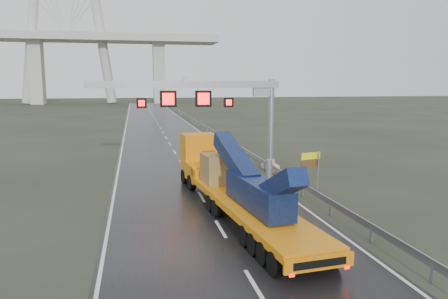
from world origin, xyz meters
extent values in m
plane|color=#272C1E|center=(0.00, 0.00, 0.00)|extent=(400.00, 400.00, 0.00)
cube|color=black|center=(0.00, 40.00, 0.01)|extent=(11.00, 200.00, 0.02)
cube|color=#B5B4B0|center=(6.90, 18.00, 0.15)|extent=(1.20, 1.20, 0.30)
cylinder|color=gray|center=(6.90, 18.00, 3.60)|extent=(0.48, 0.48, 7.20)
cube|color=gray|center=(0.00, 18.00, 6.80)|extent=(14.80, 0.55, 0.55)
cube|color=gray|center=(6.10, 18.00, 6.30)|extent=(1.40, 0.35, 0.90)
cube|color=gray|center=(0.00, 18.00, 7.25)|extent=(0.35, 0.35, 0.35)
cube|color=black|center=(-1.30, 17.95, 5.70)|extent=(1.25, 0.25, 1.25)
cube|color=#FF0C0C|center=(-1.30, 17.81, 5.70)|extent=(0.90, 0.02, 0.90)
cube|color=black|center=(1.40, 17.95, 5.70)|extent=(1.25, 0.25, 1.25)
cube|color=#FF0C0C|center=(1.40, 17.81, 5.70)|extent=(0.90, 0.02, 0.90)
cube|color=black|center=(-3.30, 17.95, 5.40)|extent=(0.75, 0.25, 0.75)
cube|color=#FF0C0C|center=(-3.30, 17.81, 5.40)|extent=(0.54, 0.02, 0.54)
cube|color=black|center=(3.40, 17.95, 5.40)|extent=(0.75, 0.25, 0.75)
cube|color=#FF0C0C|center=(3.40, 17.81, 5.40)|extent=(0.54, 0.02, 0.54)
cube|color=#B5B4B0|center=(-35.00, 140.00, 10.50)|extent=(4.00, 6.00, 21.00)
cube|color=#B5B4B0|center=(5.00, 140.00, 10.50)|extent=(4.00, 6.00, 21.00)
cube|color=orange|center=(1.51, 4.22, 0.97)|extent=(3.90, 13.11, 0.32)
cube|color=orange|center=(2.20, -2.34, 0.78)|extent=(2.67, 0.39, 0.51)
cube|color=black|center=(2.20, -2.40, 0.78)|extent=(2.02, 0.23, 0.28)
cube|color=#FF0505|center=(1.15, -2.51, 0.51)|extent=(0.21, 0.06, 0.11)
cube|color=#FF0505|center=(3.26, -2.29, 0.51)|extent=(0.21, 0.06, 0.11)
cube|color=orange|center=(0.81, 11.01, 1.34)|extent=(2.50, 1.35, 0.46)
cube|color=orange|center=(0.66, 12.48, 1.11)|extent=(2.67, 3.00, 1.11)
cube|color=orange|center=(0.48, 14.13, 2.21)|extent=(2.48, 2.07, 2.40)
cube|color=black|center=(0.39, 15.07, 2.49)|extent=(2.12, 0.27, 1.11)
cube|color=#111B51|center=(1.61, 3.31, 1.85)|extent=(1.86, 5.64, 1.29)
cube|color=#111B51|center=(1.28, 6.52, 2.95)|extent=(1.44, 5.15, 2.36)
cube|color=#111B51|center=(1.85, 1.01, 2.68)|extent=(1.20, 3.72, 2.23)
cylinder|color=gray|center=(2.16, 3.36, 2.68)|extent=(0.30, 0.30, 1.48)
cube|color=olive|center=(1.02, 9.00, 1.96)|extent=(2.23, 2.23, 1.66)
cylinder|color=black|center=(1.94, 0.09, 0.46)|extent=(2.76, 1.19, 0.92)
cylinder|color=black|center=(1.28, 6.52, 0.46)|extent=(2.76, 1.19, 0.92)
cylinder|color=black|center=(0.50, 13.95, 0.51)|extent=(2.58, 1.27, 1.01)
cylinder|color=gray|center=(6.57, 10.23, 1.27)|extent=(0.08, 0.08, 2.55)
cylinder|color=gray|center=(7.63, 10.23, 1.27)|extent=(0.08, 0.08, 2.55)
cube|color=#FFF80D|center=(7.10, 10.23, 2.28)|extent=(1.45, 0.48, 0.42)
cube|color=#583619|center=(7.10, 10.23, 1.75)|extent=(1.45, 0.48, 0.48)
cube|color=red|center=(6.36, 16.26, 0.53)|extent=(0.70, 0.50, 1.06)
camera|label=1|loc=(-3.85, -15.55, 6.86)|focal=35.00mm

